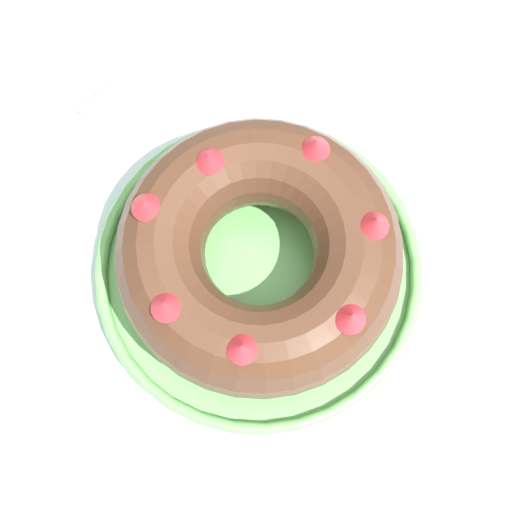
# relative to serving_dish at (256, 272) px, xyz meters

# --- Properties ---
(ground_plane) EXTENTS (8.00, 8.00, 0.00)m
(ground_plane) POSITION_rel_serving_dish_xyz_m (0.02, 0.00, -0.75)
(ground_plane) COLOR #4C4742
(dining_table) EXTENTS (1.55, 0.96, 0.74)m
(dining_table) POSITION_rel_serving_dish_xyz_m (0.02, 0.00, -0.10)
(dining_table) COLOR silver
(dining_table) RESTS_ON ground_plane
(serving_dish) EXTENTS (0.33, 0.33, 0.02)m
(serving_dish) POSITION_rel_serving_dish_xyz_m (0.00, 0.00, 0.00)
(serving_dish) COLOR #6BB760
(serving_dish) RESTS_ON dining_table
(bundt_cake) EXTENTS (0.27, 0.27, 0.10)m
(bundt_cake) POSITION_rel_serving_dish_xyz_m (0.00, 0.00, 0.05)
(bundt_cake) COLOR #4C2D1E
(bundt_cake) RESTS_ON serving_dish
(fork) EXTENTS (0.02, 0.21, 0.01)m
(fork) POSITION_rel_serving_dish_xyz_m (-0.25, -0.03, -0.01)
(fork) COLOR white
(fork) RESTS_ON dining_table
(serving_knife) EXTENTS (0.02, 0.23, 0.01)m
(serving_knife) POSITION_rel_serving_dish_xyz_m (-0.28, -0.06, -0.01)
(serving_knife) COLOR white
(serving_knife) RESTS_ON dining_table
(cake_knife) EXTENTS (0.02, 0.20, 0.01)m
(cake_knife) POSITION_rel_serving_dish_xyz_m (-0.22, -0.04, -0.01)
(cake_knife) COLOR white
(cake_knife) RESTS_ON dining_table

